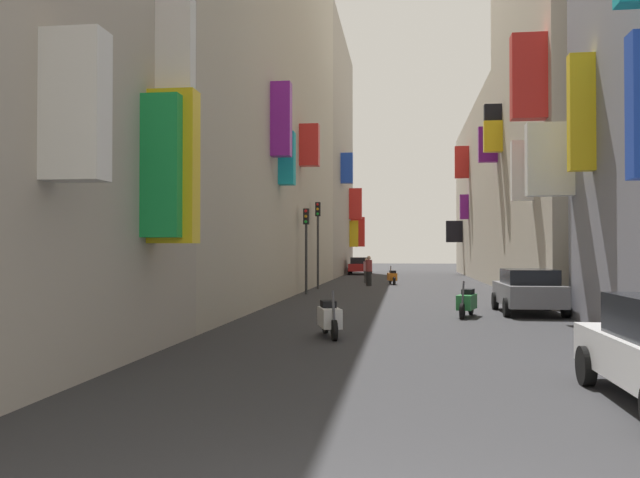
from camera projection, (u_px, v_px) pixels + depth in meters
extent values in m
plane|color=#2D2D30|center=(405.00, 290.00, 33.95)|extent=(140.00, 140.00, 0.00)
cube|color=white|center=(76.00, 106.00, 9.12)|extent=(0.86, 0.48, 2.10)
cube|color=white|center=(175.00, 53.00, 13.30)|extent=(0.74, 0.35, 2.19)
cube|color=green|center=(163.00, 166.00, 12.61)|extent=(0.73, 0.53, 2.74)
cube|color=yellow|center=(174.00, 167.00, 12.90)|extent=(0.93, 0.49, 3.01)
cube|color=#BCB29E|center=(237.00, 82.00, 31.61)|extent=(6.00, 30.86, 20.34)
cube|color=red|center=(310.00, 145.00, 31.58)|extent=(0.94, 0.63, 2.01)
cube|color=#19B2BF|center=(287.00, 158.00, 26.32)|extent=(0.62, 0.61, 2.12)
cube|color=purple|center=(281.00, 120.00, 24.77)|extent=(0.75, 0.55, 2.80)
cube|color=#9E9384|center=(309.00, 156.00, 55.90)|extent=(6.00, 18.13, 20.30)
cube|color=red|center=(356.00, 204.00, 60.33)|extent=(1.15, 0.55, 2.84)
cube|color=red|center=(347.00, 168.00, 54.33)|extent=(0.67, 0.36, 2.37)
cube|color=red|center=(358.00, 232.00, 62.22)|extent=(1.30, 0.51, 2.80)
cube|color=yellow|center=(354.00, 234.00, 60.53)|extent=(0.80, 0.37, 2.42)
cube|color=blue|center=(347.00, 168.00, 52.25)|extent=(0.95, 0.58, 2.42)
cube|color=yellow|center=(581.00, 113.00, 17.50)|extent=(0.66, 0.38, 3.13)
cube|color=white|center=(549.00, 160.00, 19.71)|extent=(1.37, 0.48, 2.19)
cube|color=#BCB29E|center=(581.00, 113.00, 29.81)|extent=(6.00, 15.54, 16.59)
cube|color=white|center=(522.00, 171.00, 25.75)|extent=(0.83, 0.36, 2.35)
cube|color=purple|center=(488.00, 145.00, 35.55)|extent=(1.01, 0.45, 1.92)
cube|color=black|center=(493.00, 128.00, 33.95)|extent=(0.88, 0.41, 2.42)
cube|color=yellow|center=(493.00, 137.00, 33.74)|extent=(0.94, 0.46, 1.60)
cube|color=red|center=(529.00, 77.00, 23.36)|extent=(1.23, 0.61, 3.04)
cube|color=#BCB29E|center=(509.00, 195.00, 50.14)|extent=(6.00, 25.53, 12.55)
cube|color=purple|center=(464.00, 207.00, 51.34)|extent=(0.66, 0.49, 1.93)
cube|color=red|center=(462.00, 162.00, 50.92)|extent=(1.08, 0.42, 2.48)
cube|color=black|center=(454.00, 232.00, 56.61)|extent=(1.40, 0.48, 1.85)
cube|color=slate|center=(528.00, 294.00, 21.41)|extent=(1.74, 3.95, 0.67)
cube|color=black|center=(529.00, 277.00, 21.22)|extent=(1.53, 2.21, 0.47)
cylinder|color=black|center=(495.00, 301.00, 22.81)|extent=(0.18, 0.60, 0.60)
cylinder|color=black|center=(547.00, 301.00, 22.58)|extent=(0.18, 0.60, 0.60)
cylinder|color=black|center=(507.00, 307.00, 20.22)|extent=(0.18, 0.60, 0.60)
cylinder|color=black|center=(565.00, 308.00, 20.00)|extent=(0.18, 0.60, 0.60)
cylinder|color=black|center=(586.00, 366.00, 9.98)|extent=(0.18, 0.60, 0.60)
cube|color=#B21E1E|center=(360.00, 267.00, 56.49)|extent=(1.75, 3.98, 0.62)
cube|color=black|center=(360.00, 260.00, 56.70)|extent=(1.54, 2.23, 0.54)
cylinder|color=black|center=(369.00, 271.00, 55.07)|extent=(0.18, 0.60, 0.60)
cylinder|color=black|center=(349.00, 271.00, 55.29)|extent=(0.18, 0.60, 0.60)
cylinder|color=black|center=(371.00, 270.00, 57.68)|extent=(0.18, 0.60, 0.60)
cylinder|color=black|center=(351.00, 270.00, 57.90)|extent=(0.18, 0.60, 0.60)
cube|color=silver|center=(330.00, 317.00, 15.57)|extent=(0.72, 1.19, 0.45)
cube|color=black|center=(328.00, 304.00, 15.78)|extent=(0.46, 0.62, 0.16)
cylinder|color=#4C4C51|center=(333.00, 306.00, 15.02)|extent=(0.13, 0.28, 0.68)
cylinder|color=black|center=(334.00, 330.00, 14.88)|extent=(0.22, 0.49, 0.48)
cylinder|color=black|center=(325.00, 324.00, 16.25)|extent=(0.22, 0.49, 0.48)
cube|color=#287F3D|center=(467.00, 302.00, 20.28)|extent=(0.75, 1.29, 0.45)
cube|color=black|center=(468.00, 292.00, 20.49)|extent=(0.46, 0.62, 0.16)
cylinder|color=#4C4C51|center=(463.00, 293.00, 19.72)|extent=(0.13, 0.28, 0.68)
cylinder|color=black|center=(462.00, 311.00, 19.57)|extent=(0.22, 0.49, 0.48)
cylinder|color=black|center=(471.00, 307.00, 20.98)|extent=(0.22, 0.49, 0.48)
cube|color=orange|center=(392.00, 277.00, 39.64)|extent=(0.64, 1.19, 0.45)
cube|color=black|center=(393.00, 272.00, 39.43)|extent=(0.42, 0.61, 0.16)
cylinder|color=#4C4C51|center=(391.00, 271.00, 40.20)|extent=(0.11, 0.28, 0.68)
cylinder|color=black|center=(390.00, 280.00, 40.33)|extent=(0.19, 0.49, 0.48)
cylinder|color=black|center=(394.00, 281.00, 38.93)|extent=(0.19, 0.49, 0.48)
cylinder|color=black|center=(369.00, 279.00, 38.00)|extent=(0.45, 0.45, 0.84)
cylinder|color=maroon|center=(369.00, 266.00, 38.02)|extent=(0.53, 0.53, 0.67)
sphere|color=tan|center=(369.00, 258.00, 38.02)|extent=(0.23, 0.23, 0.23)
cylinder|color=#3E3E3E|center=(366.00, 277.00, 41.47)|extent=(0.45, 0.45, 0.76)
cylinder|color=pink|center=(366.00, 266.00, 41.48)|extent=(0.54, 0.54, 0.60)
sphere|color=tan|center=(366.00, 260.00, 41.49)|extent=(0.20, 0.20, 0.20)
cylinder|color=#2D2D2D|center=(318.00, 253.00, 35.02)|extent=(0.12, 0.12, 3.89)
cube|color=black|center=(318.00, 209.00, 35.06)|extent=(0.26, 0.26, 0.75)
sphere|color=red|center=(318.00, 204.00, 34.93)|extent=(0.14, 0.14, 0.14)
sphere|color=orange|center=(318.00, 209.00, 34.92)|extent=(0.14, 0.14, 0.14)
sphere|color=green|center=(318.00, 214.00, 34.92)|extent=(0.14, 0.14, 0.14)
cylinder|color=#2D2D2D|center=(306.00, 259.00, 30.86)|extent=(0.12, 0.12, 3.28)
cube|color=black|center=(306.00, 217.00, 30.90)|extent=(0.26, 0.26, 0.75)
sphere|color=red|center=(306.00, 211.00, 30.76)|extent=(0.14, 0.14, 0.14)
sphere|color=orange|center=(306.00, 216.00, 30.76)|extent=(0.14, 0.14, 0.14)
sphere|color=green|center=(306.00, 222.00, 30.75)|extent=(0.14, 0.14, 0.14)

